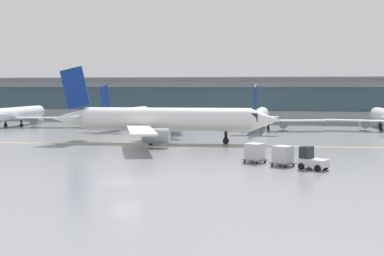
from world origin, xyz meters
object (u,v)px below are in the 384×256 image
gate_airplane_2 (127,115)px  cargo_dolly_trailing (255,152)px  gate_airplane_3 (259,116)px  taxiing_regional_jet (164,120)px  cargo_dolly_lead (283,155)px  baggage_tug (311,160)px  gate_airplane_1 (16,114)px

gate_airplane_2 → cargo_dolly_trailing: bearing=-142.4°
cargo_dolly_trailing → gate_airplane_3: bearing=125.4°
taxiing_regional_jet → cargo_dolly_lead: taxiing_regional_jet is taller
gate_airplane_2 → baggage_tug: bearing=-139.5°
taxiing_regional_jet → baggage_tug: size_ratio=10.70×
gate_airplane_1 → cargo_dolly_lead: (51.37, -40.70, -1.36)m
gate_airplane_3 → taxiing_regional_jet: taxiing_regional_jet is taller
gate_airplane_1 → cargo_dolly_trailing: (48.53, -38.94, -1.36)m
cargo_dolly_lead → cargo_dolly_trailing: bearing=-180.0°
gate_airplane_1 → gate_airplane_2: bearing=-89.3°
gate_airplane_2 → gate_airplane_3: 24.03m
gate_airplane_2 → cargo_dolly_trailing: size_ratio=9.26×
baggage_tug → cargo_dolly_lead: bearing=180.0°
gate_airplane_1 → cargo_dolly_lead: bearing=-128.4°
gate_airplane_3 → gate_airplane_2: bearing=91.0°
baggage_tug → cargo_dolly_trailing: bearing=180.0°
taxiing_regional_jet → cargo_dolly_trailing: 21.05m
cargo_dolly_lead → gate_airplane_2: bearing=157.4°
gate_airplane_2 → baggage_tug: 53.35m
baggage_tug → cargo_dolly_trailing: size_ratio=1.12×
baggage_tug → cargo_dolly_lead: size_ratio=1.12×
gate_airplane_1 → taxiing_regional_jet: size_ratio=0.77×
gate_airplane_3 → cargo_dolly_trailing: size_ratio=9.24×
baggage_tug → gate_airplane_1: bearing=173.7°
gate_airplane_3 → cargo_dolly_lead: (5.37, -41.62, -1.36)m
gate_airplane_2 → gate_airplane_3: size_ratio=1.00×
gate_airplane_2 → cargo_dolly_lead: (29.39, -40.99, -1.36)m
gate_airplane_1 → gate_airplane_2: size_ratio=1.00×
gate_airplane_3 → cargo_dolly_lead: bearing=-173.2°
baggage_tug → cargo_dolly_trailing: (-5.49, 3.40, 0.16)m
gate_airplane_2 → gate_airplane_1: bearing=94.3°
cargo_dolly_trailing → baggage_tug: bearing=-0.0°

